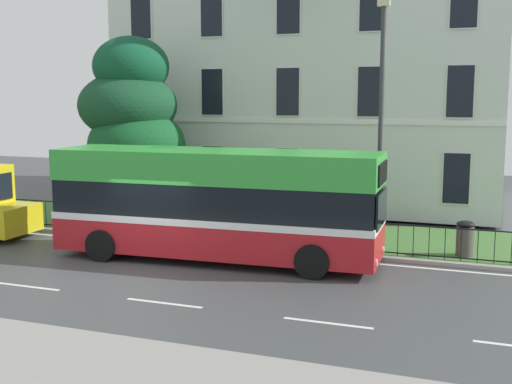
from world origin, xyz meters
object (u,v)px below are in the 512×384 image
Objects in this scene: georgian_townhouse at (323,70)px; single_decker_bus at (216,203)px; litter_bin at (465,238)px; evergreen_tree at (135,137)px; street_lamp_post at (381,109)px.

georgian_townhouse is 1.69× the size of single_decker_bus.
evergreen_tree is at bearing 170.71° from litter_bin.
street_lamp_post is at bearing -66.61° from georgian_townhouse.
street_lamp_post reaches higher than litter_bin.
street_lamp_post reaches higher than single_decker_bus.
litter_bin is at bearing 17.81° from single_decker_bus.
litter_bin is at bearing -9.29° from evergreen_tree.
street_lamp_post reaches higher than evergreen_tree.
single_decker_bus is at bearing -151.16° from street_lamp_post.
georgian_townhouse is 13.69m from litter_bin.
litter_bin is (2.59, 0.20, -3.85)m from street_lamp_post.
evergreen_tree is 7.37m from single_decker_bus.
evergreen_tree is 10.21m from street_lamp_post.
georgian_townhouse reaches higher than litter_bin.
georgian_townhouse is 13.68m from single_decker_bus.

